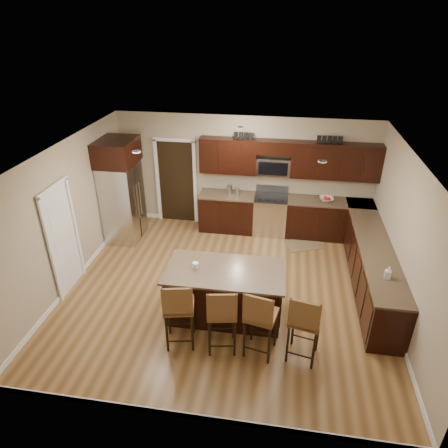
% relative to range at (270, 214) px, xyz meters
% --- Properties ---
extents(floor, '(6.00, 6.00, 0.00)m').
position_rel_range_xyz_m(floor, '(-0.68, -2.45, -0.47)').
color(floor, brown).
rests_on(floor, ground).
extents(ceiling, '(6.00, 6.00, 0.00)m').
position_rel_range_xyz_m(ceiling, '(-0.68, -2.45, 2.23)').
color(ceiling, silver).
rests_on(ceiling, wall_back).
extents(wall_back, '(6.00, 0.00, 6.00)m').
position_rel_range_xyz_m(wall_back, '(-0.68, 0.30, 0.88)').
color(wall_back, tan).
rests_on(wall_back, floor).
extents(wall_left, '(0.00, 5.50, 5.50)m').
position_rel_range_xyz_m(wall_left, '(-3.68, -2.45, 0.88)').
color(wall_left, tan).
rests_on(wall_left, floor).
extents(wall_right, '(0.00, 5.50, 5.50)m').
position_rel_range_xyz_m(wall_right, '(2.32, -2.45, 0.88)').
color(wall_right, tan).
rests_on(wall_right, floor).
extents(base_cabinets, '(4.02, 3.96, 0.92)m').
position_rel_range_xyz_m(base_cabinets, '(1.22, -1.01, -0.01)').
color(base_cabinets, black).
rests_on(base_cabinets, floor).
extents(upper_cabinets, '(4.00, 0.33, 0.80)m').
position_rel_range_xyz_m(upper_cabinets, '(0.36, 0.13, 1.37)').
color(upper_cabinets, black).
rests_on(upper_cabinets, wall_back).
extents(range, '(0.76, 0.64, 1.11)m').
position_rel_range_xyz_m(range, '(0.00, 0.00, 0.00)').
color(range, silver).
rests_on(range, floor).
extents(microwave, '(0.76, 0.31, 0.40)m').
position_rel_range_xyz_m(microwave, '(0.00, 0.15, 1.15)').
color(microwave, silver).
rests_on(microwave, upper_cabinets).
extents(doorway, '(0.85, 0.03, 2.06)m').
position_rel_range_xyz_m(doorway, '(-2.33, 0.28, 0.56)').
color(doorway, black).
rests_on(doorway, floor).
extents(pantry_door, '(0.03, 0.80, 2.04)m').
position_rel_range_xyz_m(pantry_door, '(-3.66, -2.75, 0.55)').
color(pantry_door, white).
rests_on(pantry_door, floor).
extents(letter_decor, '(2.20, 0.03, 0.15)m').
position_rel_range_xyz_m(letter_decor, '(0.22, 0.13, 1.82)').
color(letter_decor, black).
rests_on(letter_decor, upper_cabinets).
extents(island, '(2.01, 1.07, 0.92)m').
position_rel_range_xyz_m(island, '(-0.60, -3.08, -0.04)').
color(island, black).
rests_on(island, floor).
extents(stool_left, '(0.53, 0.53, 1.22)m').
position_rel_range_xyz_m(stool_left, '(-1.18, -3.93, 0.29)').
color(stool_left, brown).
rests_on(stool_left, floor).
extents(stool_mid, '(0.52, 0.52, 1.19)m').
position_rel_range_xyz_m(stool_mid, '(-0.51, -3.93, 0.27)').
color(stool_mid, brown).
rests_on(stool_mid, floor).
extents(stool_right, '(0.53, 0.53, 1.21)m').
position_rel_range_xyz_m(stool_right, '(0.05, -3.93, 0.28)').
color(stool_right, brown).
rests_on(stool_right, floor).
extents(refrigerator, '(0.79, 0.97, 2.35)m').
position_rel_range_xyz_m(refrigerator, '(-3.30, -0.78, 0.73)').
color(refrigerator, silver).
rests_on(refrigerator, floor).
extents(floor_mat, '(0.94, 0.80, 0.01)m').
position_rel_range_xyz_m(floor_mat, '(0.82, -0.48, -0.47)').
color(floor_mat, brown).
rests_on(floor_mat, floor).
extents(fruit_bowl, '(0.34, 0.34, 0.08)m').
position_rel_range_xyz_m(fruit_bowl, '(1.24, -0.00, 0.49)').
color(fruit_bowl, silver).
rests_on(fruit_bowl, base_cabinets).
extents(soap_bottle, '(0.11, 0.11, 0.21)m').
position_rel_range_xyz_m(soap_bottle, '(2.02, -2.88, 0.55)').
color(soap_bottle, '#B2B2B2').
rests_on(soap_bottle, base_cabinets).
extents(canister_tall, '(0.12, 0.12, 0.23)m').
position_rel_range_xyz_m(canister_tall, '(-0.98, -0.00, 0.56)').
color(canister_tall, silver).
rests_on(canister_tall, base_cabinets).
extents(canister_short, '(0.11, 0.11, 0.16)m').
position_rel_range_xyz_m(canister_short, '(-0.79, -0.00, 0.53)').
color(canister_short, silver).
rests_on(canister_short, base_cabinets).
extents(island_jar, '(0.10, 0.10, 0.10)m').
position_rel_range_xyz_m(island_jar, '(-1.10, -3.08, 0.50)').
color(island_jar, white).
rests_on(island_jar, island).
extents(stool_extra, '(0.53, 0.53, 1.21)m').
position_rel_range_xyz_m(stool_extra, '(0.70, -3.93, 0.28)').
color(stool_extra, brown).
rests_on(stool_extra, floor).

